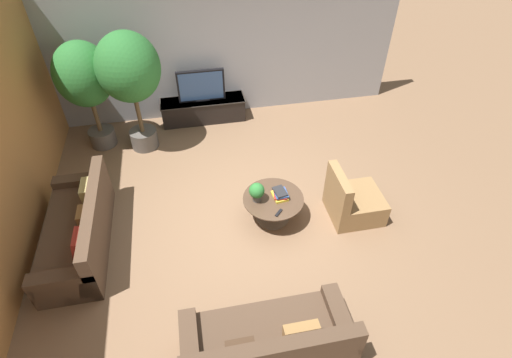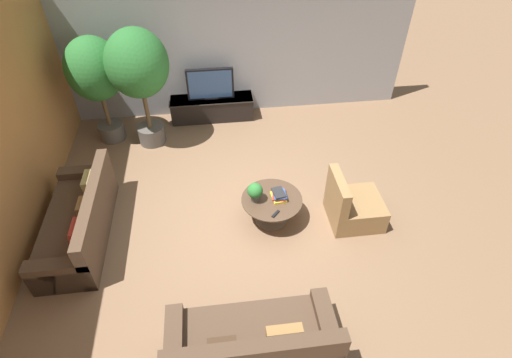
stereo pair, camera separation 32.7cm
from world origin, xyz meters
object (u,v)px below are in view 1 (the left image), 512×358
television (201,86)px  potted_palm_corner (129,72)px  media_console (203,109)px  couch_near_entry (268,344)px  coffee_table (273,204)px  potted_palm_tall (85,79)px  couch_by_wall (79,231)px  potted_plant_tabletop (257,191)px  armchair_wicker (352,202)px

television → potted_palm_corner: size_ratio=0.42×
media_console → potted_palm_corner: potted_palm_corner is taller
television → couch_near_entry: size_ratio=0.49×
coffee_table → potted_palm_tall: bearing=137.3°
couch_by_wall → potted_plant_tabletop: 2.66m
television → potted_plant_tabletop: 3.12m
coffee_table → television: bearing=104.4°
media_console → couch_by_wall: size_ratio=0.83×
coffee_table → couch_near_entry: couch_near_entry is taller
couch_by_wall → potted_plant_tabletop: size_ratio=6.51×
media_console → coffee_table: media_console is taller
television → potted_palm_tall: size_ratio=0.46×
media_console → potted_palm_corner: 1.93m
potted_palm_tall → potted_palm_corner: size_ratio=0.91×
couch_by_wall → armchair_wicker: (4.15, -0.18, -0.01)m
couch_by_wall → potted_palm_corner: bearing=159.4°
potted_palm_tall → potted_palm_corner: (0.80, -0.22, 0.16)m
media_console → potted_palm_tall: potted_palm_tall is taller
potted_plant_tabletop → potted_palm_tall: bearing=134.6°
media_console → couch_near_entry: bearing=-87.4°
potted_palm_tall → coffee_table: bearing=-42.7°
television → coffee_table: 3.21m
coffee_table → media_console: bearing=104.4°
armchair_wicker → potted_plant_tabletop: (-1.51, 0.15, 0.36)m
media_console → potted_plant_tabletop: 3.14m
potted_palm_corner → armchair_wicker: bearing=-37.6°
couch_by_wall → coffee_table: bearing=89.4°
couch_by_wall → armchair_wicker: size_ratio=2.42×
media_console → television: bearing=-90.0°
couch_near_entry → armchair_wicker: 2.70m
media_console → couch_by_wall: bearing=-124.6°
potted_plant_tabletop → armchair_wicker: bearing=-5.8°
coffee_table → potted_palm_tall: potted_palm_tall is taller
armchair_wicker → media_console: bearing=32.4°
potted_plant_tabletop → potted_palm_corner: bearing=126.6°
couch_by_wall → potted_palm_tall: bearing=178.2°
media_console → potted_plant_tabletop: bearing=-80.2°
media_console → armchair_wicker: armchair_wicker is taller
potted_palm_corner → coffee_table: bearing=-49.6°
potted_palm_corner → potted_plant_tabletop: 3.09m
coffee_table → potted_plant_tabletop: bearing=178.8°
couch_near_entry → potted_plant_tabletop: couch_near_entry is taller
media_console → potted_plant_tabletop: (0.53, -3.07, 0.38)m
potted_plant_tabletop → coffee_table: bearing=-1.2°
coffee_table → couch_near_entry: 2.22m
potted_palm_corner → potted_plant_tabletop: bearing=-53.4°
couch_near_entry → potted_palm_corner: bearing=-72.1°
potted_palm_tall → potted_plant_tabletop: bearing=-45.4°
armchair_wicker → potted_plant_tabletop: armchair_wicker is taller
couch_by_wall → potted_palm_tall: (0.08, 2.56, 1.12)m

